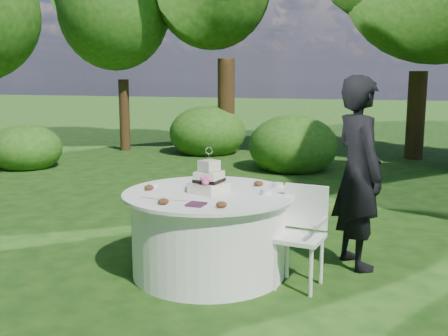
{
  "coord_description": "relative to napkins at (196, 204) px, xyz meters",
  "views": [
    {
      "loc": [
        1.75,
        -4.31,
        1.8
      ],
      "look_at": [
        0.15,
        0.0,
        1.0
      ],
      "focal_mm": 42.0,
      "sensor_mm": 36.0,
      "label": 1
    }
  ],
  "objects": [
    {
      "name": "ground",
      "position": [
        -0.1,
        0.51,
        -0.78
      ],
      "size": [
        80.0,
        80.0,
        0.0
      ],
      "primitive_type": "plane",
      "color": "#11350E",
      "rests_on": "ground"
    },
    {
      "name": "napkins",
      "position": [
        0.0,
        0.0,
        0.0
      ],
      "size": [
        0.14,
        0.14,
        0.02
      ],
      "primitive_type": "cube",
      "color": "#4B203A",
      "rests_on": "table"
    },
    {
      "name": "feather_plume",
      "position": [
        -0.35,
        0.11,
        -0.0
      ],
      "size": [
        0.48,
        0.07,
        0.01
      ],
      "primitive_type": "ellipsoid",
      "color": "white",
      "rests_on": "table"
    },
    {
      "name": "guest",
      "position": [
        1.15,
        1.19,
        0.13
      ],
      "size": [
        0.74,
        0.79,
        1.82
      ],
      "primitive_type": "imported",
      "rotation": [
        0.0,
        0.0,
        2.18
      ],
      "color": "black",
      "rests_on": "ground"
    },
    {
      "name": "table",
      "position": [
        -0.1,
        0.51,
        -0.39
      ],
      "size": [
        1.56,
        1.56,
        0.77
      ],
      "color": "white",
      "rests_on": "ground"
    },
    {
      "name": "cake",
      "position": [
        -0.08,
        0.47,
        0.1
      ],
      "size": [
        0.35,
        0.35,
        0.42
      ],
      "color": "white",
      "rests_on": "table"
    },
    {
      "name": "chair",
      "position": [
        0.76,
        0.54,
        -0.26
      ],
      "size": [
        0.43,
        0.42,
        0.87
      ],
      "color": "white",
      "rests_on": "ground"
    },
    {
      "name": "votives",
      "position": [
        -0.05,
        0.75,
        0.01
      ],
      "size": [
        1.22,
        0.51,
        0.04
      ],
      "color": "white",
      "rests_on": "table"
    },
    {
      "name": "petal_cups",
      "position": [
        -0.11,
        0.31,
        0.02
      ],
      "size": [
        0.98,
        1.07,
        0.05
      ],
      "color": "#562D16",
      "rests_on": "table"
    }
  ]
}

